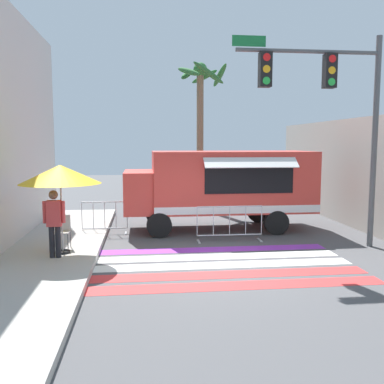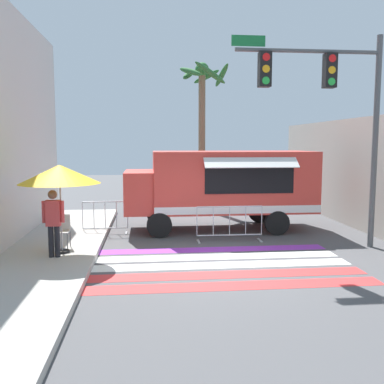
{
  "view_description": "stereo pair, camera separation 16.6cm",
  "coord_description": "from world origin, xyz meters",
  "views": [
    {
      "loc": [
        -1.86,
        -10.06,
        2.93
      ],
      "look_at": [
        -0.39,
        2.68,
        1.46
      ],
      "focal_mm": 40.0,
      "sensor_mm": 36.0,
      "label": 1
    },
    {
      "loc": [
        -1.7,
        -10.07,
        2.93
      ],
      "look_at": [
        -0.39,
        2.68,
        1.46
      ],
      "focal_mm": 40.0,
      "sensor_mm": 36.0,
      "label": 2
    }
  ],
  "objects": [
    {
      "name": "traffic_signal_pole",
      "position": [
        3.22,
        1.23,
        4.15
      ],
      "size": [
        4.15,
        0.29,
        5.83
      ],
      "color": "#515456",
      "rests_on": "ground_plane"
    },
    {
      "name": "food_truck",
      "position": [
        0.65,
        4.14,
        1.58
      ],
      "size": [
        6.26,
        2.82,
        2.66
      ],
      "color": "#D13D33",
      "rests_on": "ground_plane"
    },
    {
      "name": "crosswalk_painted",
      "position": [
        0.0,
        -0.15,
        0.0
      ],
      "size": [
        6.4,
        3.6,
        0.01
      ],
      "color": "red",
      "rests_on": "ground_plane"
    },
    {
      "name": "folding_chair",
      "position": [
        -4.01,
        1.36,
        0.69
      ],
      "size": [
        0.44,
        0.44,
        0.89
      ],
      "rotation": [
        0.0,
        0.0,
        0.01
      ],
      "color": "#4C4C51",
      "rests_on": "sidewalk_left"
    },
    {
      "name": "barricade_front",
      "position": [
        0.71,
        2.31,
        0.53
      ],
      "size": [
        1.99,
        0.44,
        1.07
      ],
      "color": "#B7BABF",
      "rests_on": "ground_plane"
    },
    {
      "name": "ground_plane",
      "position": [
        0.0,
        0.0,
        0.0
      ],
      "size": [
        60.0,
        60.0,
        0.0
      ],
      "primitive_type": "plane",
      "color": "#4C4C4F"
    },
    {
      "name": "patio_umbrella",
      "position": [
        -3.9,
        0.86,
        2.15
      ],
      "size": [
        2.02,
        2.02,
        2.24
      ],
      "color": "black",
      "rests_on": "sidewalk_left"
    },
    {
      "name": "concrete_wall_right",
      "position": [
        5.47,
        3.0,
        1.9
      ],
      "size": [
        0.2,
        16.0,
        3.79
      ],
      "color": "#A39E93",
      "rests_on": "ground_plane"
    },
    {
      "name": "palm_tree",
      "position": [
        0.73,
        8.78,
        4.6
      ],
      "size": [
        2.2,
        2.12,
        6.41
      ],
      "color": "#7A664C",
      "rests_on": "ground_plane"
    },
    {
      "name": "vendor_person",
      "position": [
        -4.0,
        0.43,
        1.09
      ],
      "size": [
        0.53,
        0.22,
        1.65
      ],
      "rotation": [
        0.0,
        0.0,
        -0.17
      ],
      "color": "black",
      "rests_on": "sidewalk_left"
    },
    {
      "name": "barricade_side",
      "position": [
        -3.09,
        3.76,
        0.51
      ],
      "size": [
        1.46,
        0.44,
        1.07
      ],
      "color": "#B7BABF",
      "rests_on": "ground_plane"
    }
  ]
}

